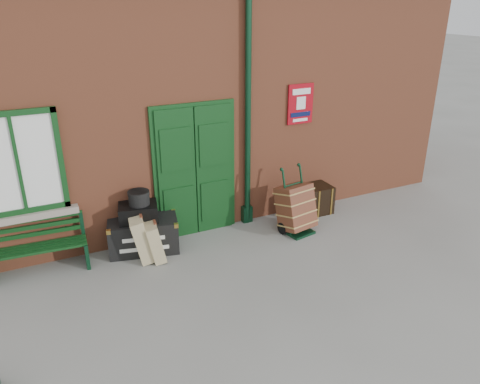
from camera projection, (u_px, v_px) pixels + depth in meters
ground at (251, 268)px, 7.06m from camera, size 80.00×80.00×0.00m
station_building at (171, 86)px, 9.12m from camera, size 10.30×4.30×4.36m
bench at (38, 245)px, 6.86m from camera, size 1.39×0.52×0.84m
houdini_trunk at (144, 235)px, 7.48m from camera, size 1.19×0.83×0.54m
strongbox at (138, 212)px, 7.30m from camera, size 0.68×0.56×0.27m
hatbox at (139, 198)px, 7.22m from camera, size 0.39×0.39×0.22m
suitcase_back at (141, 238)px, 7.19m from camera, size 0.41×0.55×0.73m
suitcase_front at (155, 241)px, 7.20m from camera, size 0.36×0.49×0.63m
porter_trolley at (296, 208)px, 8.01m from camera, size 0.64×0.68×1.13m
dark_trunk at (311, 200)px, 8.76m from camera, size 0.73×0.48×0.53m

